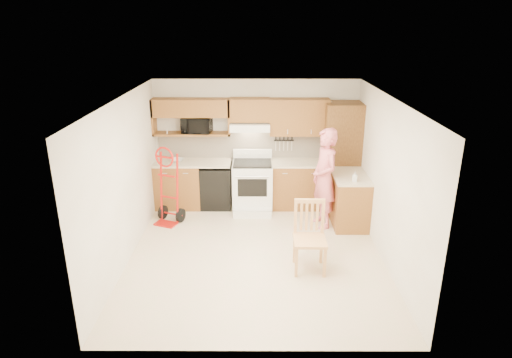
{
  "coord_description": "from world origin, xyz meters",
  "views": [
    {
      "loc": [
        0.02,
        -6.36,
        3.58
      ],
      "look_at": [
        0.0,
        0.5,
        1.1
      ],
      "focal_mm": 31.17,
      "sensor_mm": 36.0,
      "label": 1
    }
  ],
  "objects_px": {
    "microwave": "(197,125)",
    "range": "(252,182)",
    "hand_truck": "(167,189)",
    "person": "(324,178)",
    "dining_chair": "(310,238)"
  },
  "relations": [
    {
      "from": "hand_truck",
      "to": "dining_chair",
      "type": "distance_m",
      "value": 2.94
    },
    {
      "from": "hand_truck",
      "to": "range",
      "type": "bearing_deg",
      "value": 43.75
    },
    {
      "from": "person",
      "to": "dining_chair",
      "type": "xyz_separation_m",
      "value": [
        -0.42,
        -1.55,
        -0.38
      ]
    },
    {
      "from": "dining_chair",
      "to": "range",
      "type": "bearing_deg",
      "value": 111.89
    },
    {
      "from": "hand_truck",
      "to": "dining_chair",
      "type": "bearing_deg",
      "value": -12.05
    },
    {
      "from": "microwave",
      "to": "range",
      "type": "bearing_deg",
      "value": -9.39
    },
    {
      "from": "microwave",
      "to": "range",
      "type": "height_order",
      "value": "microwave"
    },
    {
      "from": "range",
      "to": "person",
      "type": "distance_m",
      "value": 1.51
    },
    {
      "from": "hand_truck",
      "to": "dining_chair",
      "type": "xyz_separation_m",
      "value": [
        2.43,
        -1.65,
        -0.13
      ]
    },
    {
      "from": "microwave",
      "to": "dining_chair",
      "type": "height_order",
      "value": "microwave"
    },
    {
      "from": "person",
      "to": "hand_truck",
      "type": "bearing_deg",
      "value": -107.13
    },
    {
      "from": "microwave",
      "to": "dining_chair",
      "type": "xyz_separation_m",
      "value": [
        1.95,
        -2.57,
        -1.11
      ]
    },
    {
      "from": "microwave",
      "to": "hand_truck",
      "type": "relative_size",
      "value": 0.42
    },
    {
      "from": "dining_chair",
      "to": "person",
      "type": "bearing_deg",
      "value": 75.81
    },
    {
      "from": "person",
      "to": "hand_truck",
      "type": "xyz_separation_m",
      "value": [
        -2.84,
        0.1,
        -0.25
      ]
    }
  ]
}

